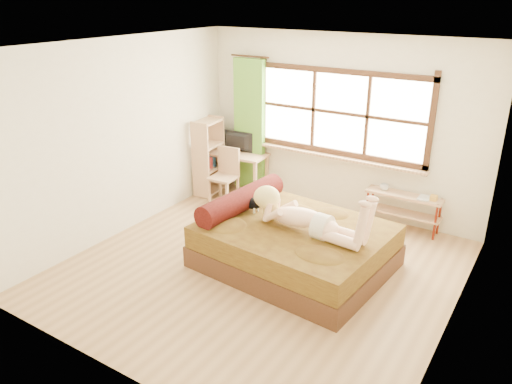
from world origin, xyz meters
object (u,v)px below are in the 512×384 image
Objects in this scene: woman at (306,206)px; chair at (226,172)px; pipe_shelf at (404,204)px; bed at (291,243)px; desk at (234,158)px; kitten at (251,201)px; bookshelf at (209,157)px.

woman is 1.72× the size of chair.
bed is at bearing -116.37° from pipe_shelf.
desk is at bearing 147.73° from woman.
pipe_shelf is (0.88, 1.76, 0.10)m from bed.
bed is at bearing -3.07° from kitten.
woman is 2.93m from bookshelf.
woman is 1.31× the size of desk.
bed is 2.62m from desk.
chair reaches higher than desk.
pipe_shelf is 3.26m from bookshelf.
woman reaches higher than pipe_shelf.
bed is 2.74m from bookshelf.
chair is at bearing -20.10° from bookshelf.
kitten is at bearing 175.28° from woman.
woman is 2.54m from chair.
bed is 7.11× the size of kitten.
pipe_shelf is at bearing -2.02° from desk.
bookshelf reaches higher than woman.
woman is 4.67× the size of kitten.
woman is at bearing -36.32° from chair.
pipe_shelf is at bearing 0.24° from bookshelf.
kitten is at bearing 176.93° from bed.
kitten is at bearing -132.70° from pipe_shelf.
woman is (0.20, -0.05, 0.58)m from bed.
bed is 2.63× the size of chair.
chair is (-1.92, 1.27, 0.20)m from bed.
bed is 2.32m from chair.
kitten is 2.11m from bookshelf.
desk is 0.43m from bookshelf.
pipe_shelf is (1.54, 1.67, -0.28)m from kitten.
bookshelf is (-0.42, 0.10, 0.16)m from chair.
pipe_shelf is at bearing 68.57° from bed.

